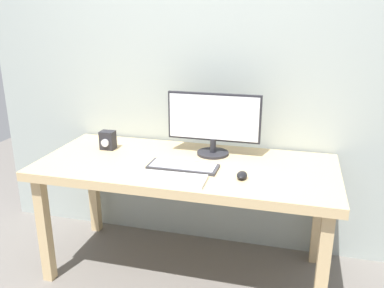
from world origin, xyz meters
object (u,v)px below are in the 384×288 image
Objects in this scene: keyboard_primary at (183,167)px; mouse at (242,175)px; monitor at (214,122)px; audio_controller at (108,140)px; desk at (186,174)px; keyboard_secondary at (170,179)px.

keyboard_primary is 0.35m from mouse.
monitor is 0.70m from audio_controller.
audio_controller is (-0.68, -0.08, -0.15)m from monitor.
audio_controller reaches higher than mouse.
monitor is at bearing 57.86° from desk.
mouse reaches higher than desk.
keyboard_secondary is at bearing -105.95° from monitor.
desk is at bearing 87.67° from keyboard_secondary.
keyboard_secondary is 4.10× the size of mouse.
mouse reaches higher than keyboard_primary.
keyboard_primary is 3.35× the size of audio_controller.
keyboard_primary is 4.30× the size of mouse.
desk is 4.57× the size of keyboard_secondary.
audio_controller reaches higher than desk.
monitor is 0.52m from keyboard_secondary.
desk is 0.12m from keyboard_primary.
mouse is at bearing -22.53° from desk.
keyboard_secondary reaches higher than desk.
desk is 3.04× the size of monitor.
keyboard_secondary is at bearing -161.39° from mouse.
keyboard_primary is (0.01, -0.08, 0.08)m from desk.
desk is at bearing -11.71° from audio_controller.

